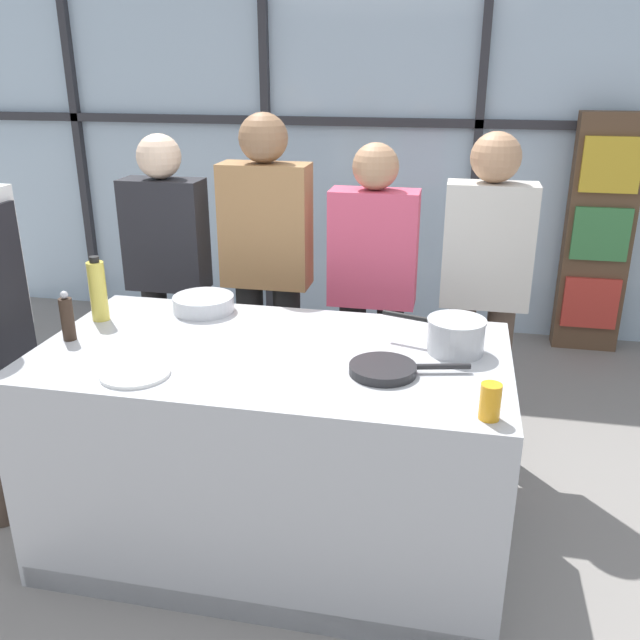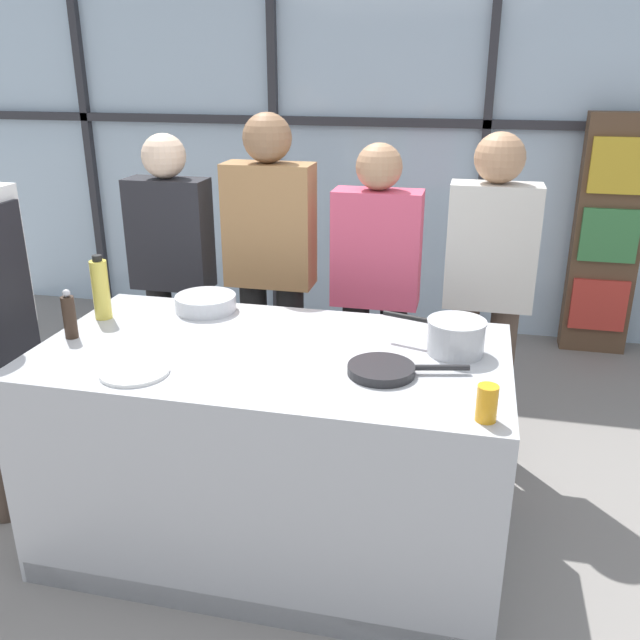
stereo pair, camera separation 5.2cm
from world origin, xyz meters
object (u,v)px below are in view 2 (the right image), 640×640
spectator_center_left (271,262)px  spectator_far_right (488,283)px  spectator_far_left (173,267)px  pepper_grinder (69,316)px  juice_glass_near (487,403)px  mixing_bowl (206,302)px  oil_bottle (101,289)px  white_plate (135,372)px  frying_pan (384,369)px  spectator_center_right (376,284)px  saucepan (455,336)px

spectator_center_left → spectator_far_right: 1.10m
spectator_center_left → spectator_far_left: bearing=0.0°
spectator_far_right → pepper_grinder: size_ratio=8.03×
juice_glass_near → spectator_center_left: bearing=130.2°
mixing_bowl → oil_bottle: size_ratio=0.96×
white_plate → pepper_grinder: size_ratio=1.21×
frying_pan → oil_bottle: bearing=167.0°
spectator_center_right → oil_bottle: bearing=34.0°
oil_bottle → white_plate: bearing=-50.8°
pepper_grinder → spectator_far_left: bearing=89.9°
oil_bottle → pepper_grinder: 0.24m
white_plate → spectator_center_left: bearing=83.4°
juice_glass_near → spectator_center_right: bearing=112.7°
spectator_center_right → saucepan: bearing=118.5°
saucepan → white_plate: saucepan is taller
juice_glass_near → oil_bottle: bearing=161.2°
juice_glass_near → saucepan: bearing=103.0°
spectator_center_right → pepper_grinder: 1.46m
mixing_bowl → white_plate: bearing=-90.0°
spectator_far_left → juice_glass_near: 2.08m
spectator_far_left → spectator_center_right: 1.10m
spectator_far_right → white_plate: spectator_far_right is taller
frying_pan → saucepan: size_ratio=1.07×
spectator_center_right → spectator_far_right: bearing=-180.0°
white_plate → mixing_bowl: mixing_bowl is taller
spectator_center_right → white_plate: spectator_center_right is taller
spectator_far_right → pepper_grinder: (-1.64, -0.97, 0.04)m
frying_pan → saucepan: saucepan is taller
pepper_grinder → spectator_center_left: bearing=60.4°
juice_glass_near → spectator_far_left: bearing=141.8°
frying_pan → white_plate: bearing=-167.4°
spectator_far_left → spectator_center_right: spectator_far_left is taller
spectator_center_right → white_plate: bearing=60.6°
spectator_center_right → saucepan: size_ratio=3.93×
spectator_center_left → juice_glass_near: size_ratio=14.47×
spectator_far_left → juice_glass_near: (1.63, -1.29, 0.04)m
spectator_far_left → juice_glass_near: spectator_far_left is taller
spectator_far_left → mixing_bowl: bearing=126.9°
spectator_far_right → oil_bottle: (-1.63, -0.73, 0.08)m
saucepan → white_plate: size_ratio=1.63×
spectator_far_right → saucepan: spectator_far_right is taller
spectator_center_left → spectator_far_right: size_ratio=1.04×
frying_pan → oil_bottle: 1.31m
saucepan → mixing_bowl: bearing=168.0°
saucepan → mixing_bowl: saucepan is taller
spectator_center_left → white_plate: (-0.14, -1.22, -0.08)m
spectator_far_left → pepper_grinder: size_ratio=7.83×
spectator_center_right → juice_glass_near: size_ratio=13.39×
spectator_center_left → white_plate: spectator_center_left is taller
spectator_center_right → juice_glass_near: (0.54, -1.29, 0.05)m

